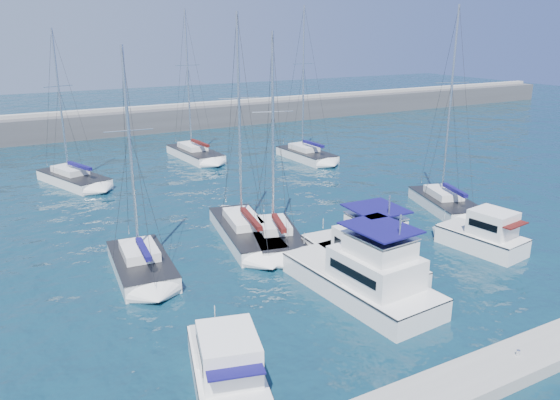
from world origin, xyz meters
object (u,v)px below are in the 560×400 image
motor_yacht_port_outer (227,370)px  motor_yacht_port_inner (365,278)px  sailboat_back_c (306,154)px  sailboat_mid_e (445,203)px  sailboat_back_b (195,153)px  sailboat_mid_c (275,237)px  sailboat_back_a (73,179)px  sailboat_mid_a (142,265)px  sailboat_mid_b (245,231)px  motor_yacht_stbd_inner (365,255)px  motor_yacht_stbd_outer (485,237)px

motor_yacht_port_outer → motor_yacht_port_inner: 10.27m
motor_yacht_port_outer → sailboat_back_c: 40.34m
sailboat_mid_e → sailboat_back_b: 28.77m
sailboat_mid_c → sailboat_back_a: sailboat_back_a is taller
sailboat_mid_a → sailboat_mid_e: 24.28m
sailboat_mid_c → sailboat_back_b: sailboat_back_b is taller
motor_yacht_port_outer → sailboat_mid_e: (24.29, 12.49, -0.40)m
sailboat_mid_a → sailboat_mid_b: size_ratio=0.88×
sailboat_mid_b → sailboat_back_a: bearing=121.7°
sailboat_back_c → sailboat_back_a: bearing=172.4°
motor_yacht_port_inner → sailboat_mid_e: size_ratio=0.61×
sailboat_mid_b → sailboat_back_c: size_ratio=0.92×
motor_yacht_stbd_inner → motor_yacht_stbd_outer: size_ratio=1.45×
motor_yacht_stbd_outer → sailboat_mid_a: sailboat_mid_a is taller
motor_yacht_port_outer → sailboat_back_a: 34.53m
sailboat_mid_c → sailboat_mid_a: bearing=-163.2°
motor_yacht_port_inner → sailboat_mid_e: sailboat_mid_e is taller
sailboat_mid_c → sailboat_back_a: size_ratio=0.99×
motor_yacht_port_inner → sailboat_mid_e: (14.71, 8.82, -0.59)m
sailboat_back_c → sailboat_mid_e: bearing=-91.4°
motor_yacht_stbd_outer → sailboat_back_a: bearing=116.5°
sailboat_mid_c → sailboat_back_b: (4.33, 26.58, -0.00)m
motor_yacht_stbd_outer → sailboat_mid_e: sailboat_mid_e is taller
motor_yacht_stbd_outer → sailboat_back_a: 35.86m
motor_yacht_port_inner → motor_yacht_stbd_outer: (10.69, 1.45, -0.19)m
motor_yacht_stbd_inner → sailboat_mid_b: (-3.72, 8.43, -0.62)m
sailboat_mid_b → sailboat_mid_e: sailboat_mid_e is taller
motor_yacht_stbd_inner → sailboat_mid_c: bearing=113.7°
sailboat_mid_a → sailboat_mid_c: bearing=5.0°
motor_yacht_stbd_inner → sailboat_mid_a: 13.09m
motor_yacht_stbd_outer → sailboat_mid_c: 13.52m
motor_yacht_stbd_outer → sailboat_back_c: size_ratio=0.35×
sailboat_back_b → motor_yacht_port_inner: bearing=-100.2°
motor_yacht_stbd_inner → sailboat_back_b: 33.05m
sailboat_back_a → motor_yacht_port_outer: bearing=-109.1°
motor_yacht_stbd_outer → sailboat_back_b: sailboat_back_b is taller
motor_yacht_port_outer → sailboat_back_c: size_ratio=0.40×
motor_yacht_stbd_outer → sailboat_mid_b: 15.70m
motor_yacht_stbd_outer → sailboat_mid_e: size_ratio=0.36×
motor_yacht_stbd_inner → sailboat_back_a: sailboat_back_a is taller
motor_yacht_stbd_inner → motor_yacht_stbd_outer: (8.87, -0.94, -0.19)m
motor_yacht_port_inner → sailboat_mid_e: 17.16m
motor_yacht_port_outer → sailboat_mid_c: bearing=69.4°
sailboat_mid_a → sailboat_back_b: (13.26, 26.57, 0.01)m
sailboat_back_a → sailboat_back_c: (24.00, -1.93, 0.03)m
sailboat_back_c → sailboat_mid_c: bearing=-129.4°
sailboat_mid_e → sailboat_back_b: (-11.03, 26.57, -0.02)m
sailboat_mid_a → sailboat_back_b: size_ratio=0.83×
motor_yacht_stbd_inner → sailboat_back_b: size_ratio=0.51×
motor_yacht_stbd_inner → sailboat_mid_a: bearing=153.3°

